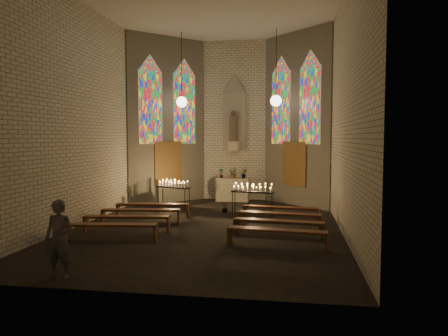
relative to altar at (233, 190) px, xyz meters
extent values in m
plane|color=black|center=(0.00, -5.45, -0.50)|extent=(12.00, 12.00, 0.00)
cube|color=beige|center=(0.00, 0.55, 3.00)|extent=(8.00, 0.02, 7.00)
cube|color=beige|center=(0.00, -11.45, 3.00)|extent=(8.00, 0.02, 7.00)
cube|color=beige|center=(-4.00, -5.45, 3.00)|extent=(0.02, 12.00, 7.00)
cube|color=beige|center=(4.00, -5.45, 3.00)|extent=(0.02, 12.00, 7.00)
cube|color=beige|center=(-2.75, -0.70, 3.00)|extent=(2.72, 2.72, 7.00)
cube|color=beige|center=(2.75, -0.70, 3.00)|extent=(2.72, 2.72, 7.00)
cube|color=#4C3F8C|center=(-3.21, -1.39, 3.50)|extent=(0.78, 0.78, 3.00)
cube|color=#4C3F8C|center=(-2.06, -0.24, 3.50)|extent=(0.78, 0.78, 3.00)
cube|color=#4C3F8C|center=(2.06, -0.24, 3.50)|extent=(0.78, 0.78, 3.00)
cube|color=#4C3F8C|center=(3.21, -1.39, 3.50)|extent=(0.78, 0.78, 3.00)
cube|color=brown|center=(-2.63, -0.82, 1.20)|extent=(0.95, 0.95, 1.80)
cube|color=brown|center=(2.63, -0.82, 1.20)|extent=(0.95, 0.95, 1.80)
cube|color=#9C9582|center=(0.00, 0.47, 3.00)|extent=(1.00, 0.12, 2.60)
cone|color=#9C9582|center=(0.00, 0.47, 4.65)|extent=(1.00, 1.00, 0.80)
cube|color=beige|center=(0.00, 0.33, 1.90)|extent=(0.45, 0.30, 0.40)
cylinder|color=brown|center=(0.00, 0.33, 2.65)|extent=(0.36, 0.36, 1.10)
sphere|color=brown|center=(0.00, 0.33, 3.30)|extent=(0.26, 0.26, 0.26)
sphere|color=white|center=(-1.90, -1.35, 3.70)|extent=(0.44, 0.44, 0.44)
cylinder|color=black|center=(-1.90, -1.35, 5.10)|extent=(0.02, 0.02, 2.80)
sphere|color=white|center=(1.90, -1.35, 3.70)|extent=(0.44, 0.44, 0.44)
cylinder|color=black|center=(1.90, -1.35, 5.10)|extent=(0.02, 0.02, 2.80)
cube|color=beige|center=(0.00, 0.00, 0.00)|extent=(1.40, 0.60, 1.00)
imported|color=#4C723F|center=(-0.49, -0.05, 0.71)|extent=(0.24, 0.18, 0.42)
imported|color=#4C723F|center=(0.05, 0.09, 0.72)|extent=(0.49, 0.46, 0.44)
imported|color=#4C723F|center=(0.50, -0.03, 0.70)|extent=(0.27, 0.25, 0.41)
imported|color=#4C723F|center=(0.12, -2.98, -0.31)|extent=(0.27, 0.27, 0.37)
cube|color=black|center=(-2.00, -2.34, 0.33)|extent=(1.45, 0.91, 0.04)
cylinder|color=black|center=(-2.67, -2.18, -0.10)|extent=(0.03, 0.03, 0.81)
cylinder|color=black|center=(-1.45, -2.74, -0.10)|extent=(0.03, 0.03, 0.81)
cylinder|color=black|center=(-2.56, -1.93, -0.10)|extent=(0.03, 0.03, 0.81)
cylinder|color=black|center=(-1.33, -2.50, -0.10)|extent=(0.03, 0.03, 0.81)
cube|color=black|center=(1.20, -3.57, 0.36)|extent=(1.54, 0.64, 0.05)
cylinder|color=black|center=(0.48, -3.56, -0.08)|extent=(0.03, 0.03, 0.84)
cylinder|color=black|center=(1.86, -3.84, -0.08)|extent=(0.03, 0.03, 0.84)
cylinder|color=black|center=(0.54, -3.29, -0.08)|extent=(0.03, 0.03, 0.84)
cylinder|color=black|center=(1.92, -3.57, -0.08)|extent=(0.03, 0.03, 0.84)
cube|color=#582D19|center=(-2.20, -4.27, -0.05)|extent=(2.52, 0.67, 0.06)
cube|color=#582D19|center=(-3.41, -4.43, -0.28)|extent=(0.11, 0.35, 0.45)
cube|color=#582D19|center=(-0.99, -4.11, -0.28)|extent=(0.11, 0.35, 0.45)
cube|color=#582D19|center=(2.20, -4.27, -0.05)|extent=(2.52, 0.67, 0.06)
cube|color=#582D19|center=(0.99, -4.11, -0.28)|extent=(0.11, 0.35, 0.45)
cube|color=#582D19|center=(3.41, -4.43, -0.28)|extent=(0.11, 0.35, 0.45)
cube|color=#582D19|center=(-2.20, -5.47, -0.05)|extent=(2.52, 0.67, 0.06)
cube|color=#582D19|center=(-3.41, -5.63, -0.28)|extent=(0.11, 0.35, 0.45)
cube|color=#582D19|center=(-0.99, -5.31, -0.28)|extent=(0.11, 0.35, 0.45)
cube|color=#582D19|center=(2.20, -5.47, -0.05)|extent=(2.52, 0.67, 0.06)
cube|color=#582D19|center=(0.99, -5.31, -0.28)|extent=(0.11, 0.35, 0.45)
cube|color=#582D19|center=(3.41, -5.63, -0.28)|extent=(0.11, 0.35, 0.45)
cube|color=#582D19|center=(-2.20, -6.67, -0.05)|extent=(2.52, 0.67, 0.06)
cube|color=#582D19|center=(-3.41, -6.83, -0.28)|extent=(0.11, 0.35, 0.45)
cube|color=#582D19|center=(-0.99, -6.51, -0.28)|extent=(0.11, 0.35, 0.45)
cube|color=#582D19|center=(2.20, -6.67, -0.05)|extent=(2.52, 0.67, 0.06)
cube|color=#582D19|center=(0.99, -6.51, -0.28)|extent=(0.11, 0.35, 0.45)
cube|color=#582D19|center=(3.41, -6.83, -0.28)|extent=(0.11, 0.35, 0.45)
cube|color=#582D19|center=(-2.20, -7.87, -0.05)|extent=(2.52, 0.67, 0.06)
cube|color=#582D19|center=(-3.41, -8.03, -0.28)|extent=(0.11, 0.35, 0.45)
cube|color=#582D19|center=(-0.99, -7.71, -0.28)|extent=(0.11, 0.35, 0.45)
cube|color=#582D19|center=(2.20, -7.87, -0.05)|extent=(2.52, 0.67, 0.06)
cube|color=#582D19|center=(0.99, -7.71, -0.28)|extent=(0.11, 0.35, 0.45)
cube|color=#582D19|center=(3.41, -8.03, -0.28)|extent=(0.11, 0.35, 0.45)
imported|color=#4B4953|center=(-1.94, -10.86, 0.27)|extent=(0.58, 0.39, 1.55)
camera|label=1|loc=(2.58, -18.69, 2.26)|focal=35.00mm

